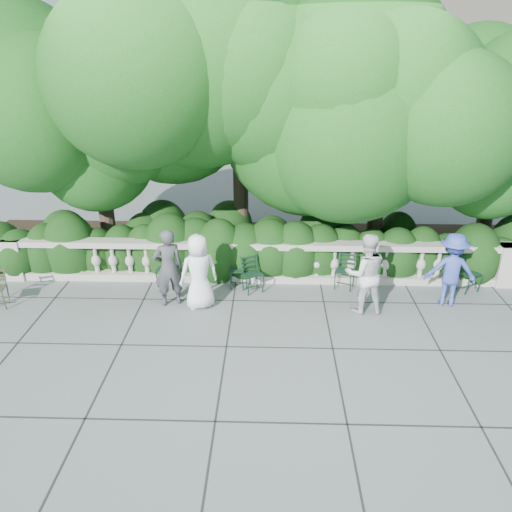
{
  "coord_description": "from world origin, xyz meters",
  "views": [
    {
      "loc": [
        0.3,
        -8.89,
        5.36
      ],
      "look_at": [
        0.0,
        1.0,
        1.0
      ],
      "focal_mm": 35.0,
      "sensor_mm": 36.0,
      "label": 1
    }
  ],
  "objects_px": {
    "chair_e": "(342,291)",
    "chair_f": "(471,293)",
    "chair_b": "(166,288)",
    "person_woman_grey": "(168,268)",
    "chair_c": "(239,290)",
    "person_businessman": "(199,272)",
    "chair_d": "(255,294)",
    "person_casual_man": "(365,274)",
    "person_older_blue": "(451,270)"
  },
  "relations": [
    {
      "from": "person_older_blue",
      "to": "chair_d",
      "type": "bearing_deg",
      "value": 4.78
    },
    {
      "from": "chair_c",
      "to": "person_casual_man",
      "type": "xyz_separation_m",
      "value": [
        2.68,
        -0.87,
        0.88
      ]
    },
    {
      "from": "chair_f",
      "to": "person_older_blue",
      "type": "height_order",
      "value": "person_older_blue"
    },
    {
      "from": "chair_c",
      "to": "person_casual_man",
      "type": "relative_size",
      "value": 0.48
    },
    {
      "from": "chair_e",
      "to": "person_woman_grey",
      "type": "height_order",
      "value": "person_woman_grey"
    },
    {
      "from": "person_businessman",
      "to": "person_older_blue",
      "type": "distance_m",
      "value": 5.36
    },
    {
      "from": "chair_e",
      "to": "chair_d",
      "type": "bearing_deg",
      "value": -153.53
    },
    {
      "from": "chair_d",
      "to": "chair_f",
      "type": "xyz_separation_m",
      "value": [
        4.91,
        0.18,
        0.0
      ]
    },
    {
      "from": "person_casual_man",
      "to": "person_businessman",
      "type": "bearing_deg",
      "value": -6.53
    },
    {
      "from": "person_businessman",
      "to": "person_older_blue",
      "type": "bearing_deg",
      "value": 160.03
    },
    {
      "from": "chair_b",
      "to": "chair_d",
      "type": "bearing_deg",
      "value": 6.57
    },
    {
      "from": "chair_c",
      "to": "chair_e",
      "type": "bearing_deg",
      "value": -2.25
    },
    {
      "from": "chair_d",
      "to": "person_casual_man",
      "type": "bearing_deg",
      "value": -43.39
    },
    {
      "from": "chair_c",
      "to": "person_casual_man",
      "type": "bearing_deg",
      "value": -20.99
    },
    {
      "from": "chair_d",
      "to": "person_casual_man",
      "type": "relative_size",
      "value": 0.48
    },
    {
      "from": "chair_e",
      "to": "person_older_blue",
      "type": "height_order",
      "value": "person_older_blue"
    },
    {
      "from": "chair_f",
      "to": "person_casual_man",
      "type": "distance_m",
      "value": 2.9
    },
    {
      "from": "person_older_blue",
      "to": "chair_e",
      "type": "bearing_deg",
      "value": -4.84
    },
    {
      "from": "chair_d",
      "to": "person_older_blue",
      "type": "height_order",
      "value": "person_older_blue"
    },
    {
      "from": "chair_c",
      "to": "person_woman_grey",
      "type": "height_order",
      "value": "person_woman_grey"
    },
    {
      "from": "chair_e",
      "to": "person_casual_man",
      "type": "bearing_deg",
      "value": -51.73
    },
    {
      "from": "chair_e",
      "to": "chair_c",
      "type": "bearing_deg",
      "value": -159.4
    },
    {
      "from": "chair_b",
      "to": "person_woman_grey",
      "type": "relative_size",
      "value": 0.48
    },
    {
      "from": "chair_f",
      "to": "person_woman_grey",
      "type": "distance_m",
      "value": 6.84
    },
    {
      "from": "chair_e",
      "to": "person_casual_man",
      "type": "height_order",
      "value": "person_casual_man"
    },
    {
      "from": "person_businessman",
      "to": "chair_e",
      "type": "bearing_deg",
      "value": 171.58
    },
    {
      "from": "chair_d",
      "to": "chair_e",
      "type": "bearing_deg",
      "value": -20.44
    },
    {
      "from": "chair_d",
      "to": "person_older_blue",
      "type": "bearing_deg",
      "value": -31.26
    },
    {
      "from": "chair_e",
      "to": "person_older_blue",
      "type": "bearing_deg",
      "value": 6.02
    },
    {
      "from": "chair_c",
      "to": "chair_f",
      "type": "height_order",
      "value": "same"
    },
    {
      "from": "chair_c",
      "to": "chair_d",
      "type": "height_order",
      "value": "same"
    },
    {
      "from": "chair_e",
      "to": "person_businessman",
      "type": "xyz_separation_m",
      "value": [
        -3.17,
        -0.82,
        0.83
      ]
    },
    {
      "from": "person_woman_grey",
      "to": "person_casual_man",
      "type": "distance_m",
      "value": 4.13
    },
    {
      "from": "person_woman_grey",
      "to": "person_older_blue",
      "type": "xyz_separation_m",
      "value": [
        6.01,
        0.18,
        -0.05
      ]
    },
    {
      "from": "chair_b",
      "to": "person_older_blue",
      "type": "height_order",
      "value": "person_older_blue"
    },
    {
      "from": "chair_c",
      "to": "person_casual_man",
      "type": "height_order",
      "value": "person_casual_man"
    },
    {
      "from": "person_casual_man",
      "to": "person_older_blue",
      "type": "distance_m",
      "value": 1.92
    },
    {
      "from": "person_casual_man",
      "to": "person_older_blue",
      "type": "bearing_deg",
      "value": -174.33
    },
    {
      "from": "chair_e",
      "to": "chair_f",
      "type": "relative_size",
      "value": 1.0
    },
    {
      "from": "chair_c",
      "to": "person_woman_grey",
      "type": "bearing_deg",
      "value": -157.34
    },
    {
      "from": "chair_c",
      "to": "chair_f",
      "type": "bearing_deg",
      "value": -3.13
    },
    {
      "from": "person_businessman",
      "to": "person_casual_man",
      "type": "distance_m",
      "value": 3.47
    },
    {
      "from": "chair_f",
      "to": "person_older_blue",
      "type": "relative_size",
      "value": 0.51
    },
    {
      "from": "person_woman_grey",
      "to": "person_older_blue",
      "type": "distance_m",
      "value": 6.02
    },
    {
      "from": "chair_c",
      "to": "chair_f",
      "type": "xyz_separation_m",
      "value": [
        5.31,
        -0.02,
        0.0
      ]
    },
    {
      "from": "chair_e",
      "to": "chair_f",
      "type": "distance_m",
      "value": 2.92
    },
    {
      "from": "person_businessman",
      "to": "person_casual_man",
      "type": "height_order",
      "value": "person_casual_man"
    },
    {
      "from": "chair_b",
      "to": "person_woman_grey",
      "type": "xyz_separation_m",
      "value": [
        0.26,
        -0.71,
        0.87
      ]
    },
    {
      "from": "chair_e",
      "to": "chair_b",
      "type": "bearing_deg",
      "value": -159.94
    },
    {
      "from": "chair_c",
      "to": "person_businessman",
      "type": "relative_size",
      "value": 0.51
    }
  ]
}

